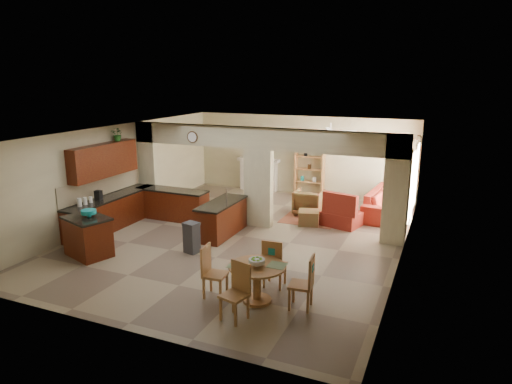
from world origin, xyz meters
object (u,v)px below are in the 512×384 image
at_px(kitchen_island, 88,236).
at_px(armchair, 309,202).
at_px(dining_table, 257,277).
at_px(sofa, 389,202).

height_order(kitchen_island, armchair, kitchen_island).
bearing_deg(kitchen_island, dining_table, 11.97).
height_order(sofa, armchair, sofa).
height_order(dining_table, sofa, sofa).
height_order(dining_table, armchair, armchair).
distance_m(kitchen_island, armchair, 6.50).
bearing_deg(dining_table, kitchen_island, 173.26).
distance_m(kitchen_island, sofa, 8.69).
xyz_separation_m(sofa, armchair, (-2.29, -0.90, -0.01)).
distance_m(kitchen_island, dining_table, 4.60).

